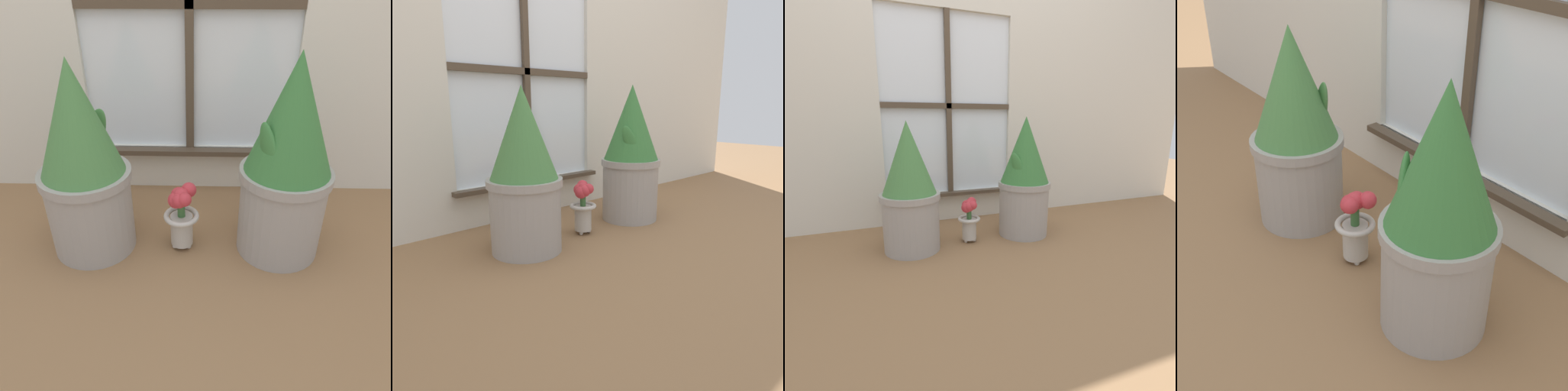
# 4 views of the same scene
# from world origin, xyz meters

# --- Properties ---
(ground_plane) EXTENTS (10.00, 10.00, 0.00)m
(ground_plane) POSITION_xyz_m (0.00, 0.00, 0.00)
(ground_plane) COLOR olive
(potted_plant_left) EXTENTS (0.33, 0.33, 0.73)m
(potted_plant_left) POSITION_xyz_m (-0.36, 0.12, 0.35)
(potted_plant_left) COLOR #9E9993
(potted_plant_left) RESTS_ON ground_plane
(potted_plant_right) EXTENTS (0.33, 0.33, 0.75)m
(potted_plant_right) POSITION_xyz_m (0.36, 0.13, 0.37)
(potted_plant_right) COLOR #9E9993
(potted_plant_right) RESTS_ON ground_plane
(flower_vase) EXTENTS (0.14, 0.14, 0.27)m
(flower_vase) POSITION_xyz_m (-0.01, 0.12, 0.16)
(flower_vase) COLOR #BCB7AD
(flower_vase) RESTS_ON ground_plane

